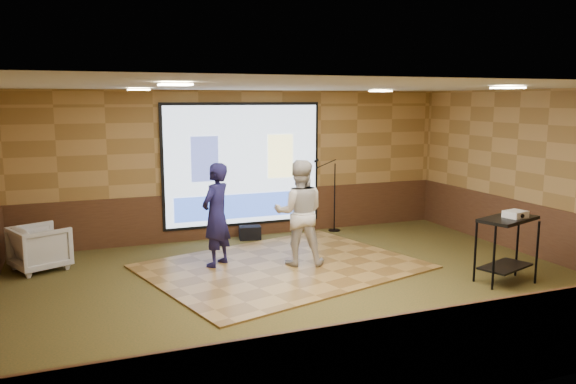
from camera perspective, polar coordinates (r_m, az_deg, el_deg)
name	(u,v)px	position (r m, az deg, el deg)	size (l,w,h in m)	color
ground	(309,287)	(8.65, 2.19, -9.62)	(9.00, 9.00, 0.00)	#2F3A1A
room_shell	(310,150)	(8.21, 2.29, 4.33)	(9.04, 7.04, 3.02)	#AC8347
wainscot_back	(243,214)	(11.69, -4.57, -2.19)	(9.00, 0.04, 0.95)	#452717
wainscot_front	(457,353)	(5.68, 16.80, -15.38)	(9.00, 0.04, 0.95)	#452717
wainscot_right	(539,232)	(11.03, 24.16, -3.71)	(0.04, 7.00, 0.95)	#452717
projector_screen	(243,166)	(11.49, -4.57, 2.65)	(3.32, 0.06, 2.52)	black
downlight_nw	(139,90)	(9.36, -14.93, 10.02)	(0.32, 0.32, 0.02)	#FAE9BB
downlight_ne	(380,91)	(10.79, 9.36, 10.08)	(0.32, 0.32, 0.02)	#FAE9BB
downlight_sw	(175,85)	(6.10, -11.39, 10.65)	(0.32, 0.32, 0.02)	#FAE9BB
downlight_se	(508,88)	(8.11, 21.42, 9.84)	(0.32, 0.32, 0.02)	#FAE9BB
dance_floor	(283,267)	(9.60, -0.55, -7.58)	(4.31, 3.29, 0.03)	olive
player_left	(216,215)	(9.49, -7.30, -2.30)	(0.64, 0.42, 1.75)	#181644
player_right	(299,213)	(9.48, 1.15, -2.11)	(0.87, 0.68, 1.79)	beige
av_table	(507,236)	(9.28, 21.36, -4.21)	(0.98, 0.52, 1.03)	black
projector	(515,214)	(9.24, 22.10, -2.10)	(0.31, 0.26, 0.10)	white
mic_stand	(332,209)	(12.12, 4.50, -1.69)	(0.62, 0.25, 1.59)	black
banquet_chair	(40,248)	(10.26, -23.89, -5.20)	(0.80, 0.83, 0.75)	gray
duffel_bag	(250,233)	(11.48, -3.89, -4.14)	(0.43, 0.29, 0.27)	black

